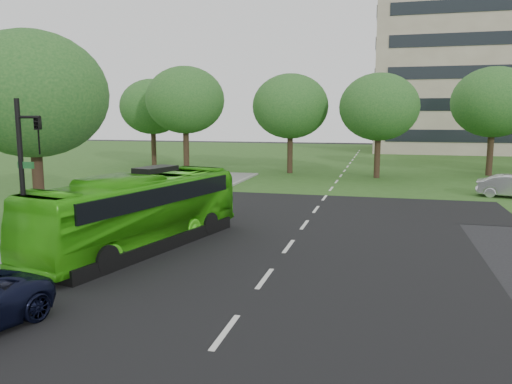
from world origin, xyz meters
TOP-DOWN VIEW (x-y plane):
  - ground at (0.00, 0.00)m, footprint 160.00×160.00m
  - street_surfaces at (-0.38, 22.75)m, footprint 120.00×120.00m
  - tree_park_a at (-14.24, 26.56)m, footprint 7.15×7.15m
  - tree_park_b at (-4.57, 26.91)m, footprint 6.62×6.62m
  - tree_park_c at (2.95, 25.23)m, footprint 6.36×6.36m
  - tree_park_d at (12.18, 29.27)m, footprint 6.88×6.88m
  - tree_park_f at (-19.49, 30.65)m, footprint 6.56×6.56m
  - tree_side_near at (-11.80, 2.89)m, footprint 6.61×6.61m
  - bus at (-5.50, 0.51)m, footprint 4.64×10.44m
  - traffic_light at (-7.03, -3.69)m, footprint 0.89×0.24m

SIDE VIEW (x-z plane):
  - ground at x=0.00m, z-range 0.00..0.00m
  - street_surfaces at x=-0.38m, z-range -0.05..0.10m
  - bus at x=-5.50m, z-range 0.00..2.83m
  - traffic_light at x=-7.03m, z-range 0.48..6.02m
  - tree_park_c at x=2.95m, z-range 1.51..9.96m
  - tree_park_b at x=-4.57m, z-range 1.51..10.19m
  - tree_side_near at x=-11.80m, z-range 1.57..10.34m
  - tree_park_f at x=-19.49m, z-range 1.58..10.34m
  - tree_park_d at x=12.18m, z-range 1.61..10.70m
  - tree_park_a at x=-14.24m, z-range 1.70..11.20m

